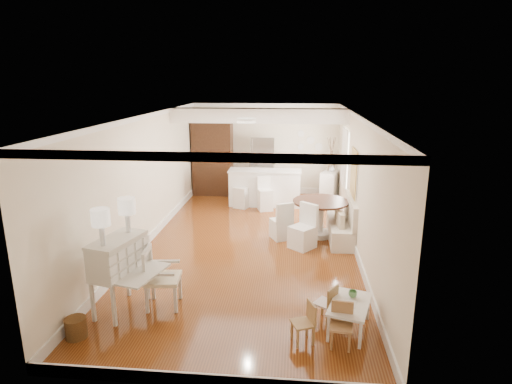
% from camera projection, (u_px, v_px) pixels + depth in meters
% --- Properties ---
extents(room, '(9.00, 9.04, 2.82)m').
position_uv_depth(room, '(253.00, 153.00, 9.16)').
color(room, brown).
rests_on(room, ground).
extents(secretary_bureau, '(1.15, 1.16, 1.20)m').
position_uv_depth(secretary_bureau, '(120.00, 275.00, 6.58)').
color(secretary_bureau, silver).
rests_on(secretary_bureau, ground).
extents(gustavian_armchair, '(0.62, 0.62, 0.98)m').
position_uv_depth(gustavian_armchair, '(163.00, 277.00, 6.73)').
color(gustavian_armchair, beige).
rests_on(gustavian_armchair, ground).
extents(wicker_basket, '(0.30, 0.30, 0.30)m').
position_uv_depth(wicker_basket, '(76.00, 328.00, 5.98)').
color(wicker_basket, '#55381A').
rests_on(wicker_basket, ground).
extents(kids_table, '(0.74, 0.98, 0.43)m').
position_uv_depth(kids_table, '(349.00, 317.00, 6.13)').
color(kids_table, silver).
rests_on(kids_table, ground).
extents(kids_chair_a, '(0.37, 0.37, 0.59)m').
position_uv_depth(kids_chair_a, '(303.00, 323.00, 5.84)').
color(kids_chair_a, '#A57D4B').
rests_on(kids_chair_a, ground).
extents(kids_chair_b, '(0.40, 0.40, 0.59)m').
position_uv_depth(kids_chair_b, '(325.00, 302.00, 6.36)').
color(kids_chair_b, '#A07B48').
rests_on(kids_chair_b, ground).
extents(kids_chair_c, '(0.33, 0.33, 0.61)m').
position_uv_depth(kids_chair_c, '(341.00, 326.00, 5.74)').
color(kids_chair_c, '#AA7A4D').
rests_on(kids_chair_c, ground).
extents(banquette, '(0.52, 1.60, 0.98)m').
position_uv_depth(banquette, '(341.00, 219.00, 9.53)').
color(banquette, silver).
rests_on(banquette, ground).
extents(dining_table, '(1.54, 1.54, 0.86)m').
position_uv_depth(dining_table, '(320.00, 219.00, 9.77)').
color(dining_table, '#442215').
rests_on(dining_table, ground).
extents(slip_chair_near, '(0.65, 0.65, 0.95)m').
position_uv_depth(slip_chair_near, '(303.00, 227.00, 9.08)').
color(slip_chair_near, white).
rests_on(slip_chair_near, ground).
extents(slip_chair_far, '(0.57, 0.57, 0.88)m').
position_uv_depth(slip_chair_far, '(281.00, 220.00, 9.65)').
color(slip_chair_far, white).
rests_on(slip_chair_far, ground).
extents(breakfast_counter, '(2.05, 0.65, 1.03)m').
position_uv_depth(breakfast_counter, '(265.00, 188.00, 12.20)').
color(breakfast_counter, white).
rests_on(breakfast_counter, ground).
extents(bar_stool_left, '(0.48, 0.48, 0.94)m').
position_uv_depth(bar_stool_left, '(242.00, 191.00, 11.98)').
color(bar_stool_left, white).
rests_on(bar_stool_left, ground).
extents(bar_stool_right, '(0.47, 0.47, 0.92)m').
position_uv_depth(bar_stool_right, '(265.00, 194.00, 11.74)').
color(bar_stool_right, white).
rests_on(bar_stool_right, ground).
extents(pantry_cabinet, '(1.20, 0.60, 2.30)m').
position_uv_depth(pantry_cabinet, '(213.00, 158.00, 13.23)').
color(pantry_cabinet, '#381E11').
rests_on(pantry_cabinet, ground).
extents(fridge, '(0.75, 0.65, 1.80)m').
position_uv_depth(fridge, '(274.00, 167.00, 13.09)').
color(fridge, silver).
rests_on(fridge, ground).
extents(sideboard, '(0.68, 1.02, 0.89)m').
position_uv_depth(sideboard, '(330.00, 186.00, 12.69)').
color(sideboard, beige).
rests_on(sideboard, ground).
extents(pencil_cup, '(0.16, 0.16, 0.10)m').
position_uv_depth(pencil_cup, '(353.00, 294.00, 6.24)').
color(pencil_cup, '#61A663').
rests_on(pencil_cup, kids_table).
extents(branch_vase, '(0.21, 0.21, 0.18)m').
position_uv_depth(branch_vase, '(332.00, 168.00, 12.50)').
color(branch_vase, silver).
rests_on(branch_vase, sideboard).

